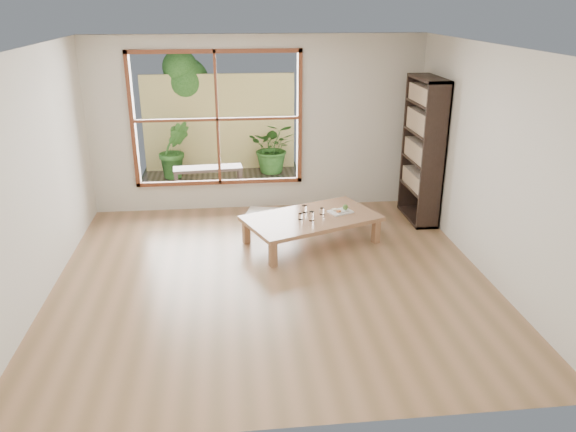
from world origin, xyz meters
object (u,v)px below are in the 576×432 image
object	(u,v)px
low_table	(311,220)
bookshelf	(423,151)
garden_bench	(208,171)
food_tray	(341,211)

from	to	relation	value
low_table	bookshelf	size ratio (longest dim) A/B	0.94
low_table	garden_bench	world-z (taller)	garden_bench
low_table	food_tray	xyz separation A→B (m)	(0.42, 0.12, 0.07)
garden_bench	food_tray	bearing A→B (deg)	-56.56
low_table	food_tray	bearing A→B (deg)	-6.05
low_table	food_tray	size ratio (longest dim) A/B	5.45
food_tray	garden_bench	world-z (taller)	food_tray
bookshelf	food_tray	xyz separation A→B (m)	(-1.29, -0.62, -0.64)
low_table	garden_bench	size ratio (longest dim) A/B	1.64
food_tray	garden_bench	xyz separation A→B (m)	(-1.84, 2.33, -0.06)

